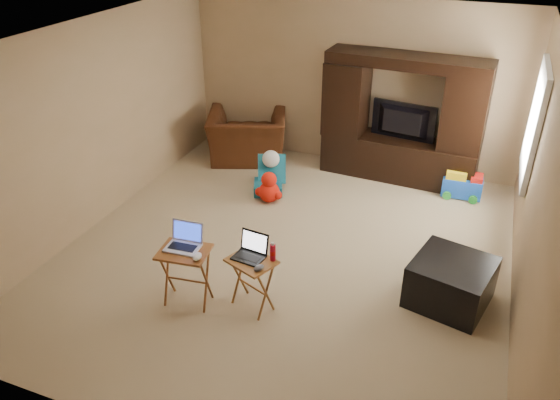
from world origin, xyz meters
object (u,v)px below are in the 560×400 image
at_px(recliner, 247,137).
at_px(mouse_right, 259,268).
at_px(tray_table_right, 252,284).
at_px(mouse_left, 197,257).
at_px(child_rocker, 268,176).
at_px(tray_table_left, 187,277).
at_px(water_bottle, 273,253).
at_px(laptop_left, 182,238).
at_px(plush_toy, 269,187).
at_px(laptop_right, 248,248).
at_px(entertainment_center, 402,119).
at_px(push_toy, 462,184).
at_px(television, 401,123).
at_px(ottoman, 451,282).

relative_size(recliner, mouse_right, 10.09).
relative_size(tray_table_right, mouse_left, 4.46).
bearing_deg(child_rocker, recliner, 106.58).
bearing_deg(tray_table_left, water_bottle, 9.79).
bearing_deg(laptop_left, plush_toy, 85.95).
height_order(recliner, laptop_right, laptop_right).
distance_m(recliner, mouse_right, 3.77).
bearing_deg(water_bottle, laptop_left, -165.61).
distance_m(plush_toy, mouse_left, 2.39).
height_order(tray_table_left, laptop_left, laptop_left).
distance_m(entertainment_center, push_toy, 1.23).
bearing_deg(laptop_right, plush_toy, 113.97).
relative_size(child_rocker, mouse_right, 4.50).
bearing_deg(tray_table_left, plush_toy, 83.86).
relative_size(tray_table_right, water_bottle, 3.25).
xyz_separation_m(television, ottoman, (1.05, -2.64, -0.63)).
height_order(child_rocker, tray_table_left, tray_table_left).
relative_size(television, mouse_right, 7.92).
distance_m(push_toy, laptop_left, 4.18).
relative_size(television, plush_toy, 2.07).
xyz_separation_m(recliner, mouse_right, (1.65, -3.38, 0.22)).
height_order(television, ottoman, television).
relative_size(push_toy, tray_table_right, 0.94).
height_order(plush_toy, push_toy, plush_toy).
height_order(entertainment_center, water_bottle, entertainment_center).
relative_size(recliner, laptop_right, 3.92).
bearing_deg(tray_table_right, mouse_left, -130.22).
relative_size(television, tray_table_right, 1.61).
xyz_separation_m(child_rocker, mouse_left, (0.34, -2.59, 0.40)).
bearing_deg(recliner, child_rocker, 107.79).
xyz_separation_m(mouse_left, water_bottle, (0.65, 0.32, 0.00)).
distance_m(television, tray_table_left, 3.95).
distance_m(television, tray_table_right, 3.60).
distance_m(laptop_left, mouse_left, 0.26).
bearing_deg(mouse_right, recliner, 116.11).
relative_size(tray_table_right, laptop_left, 1.73).
bearing_deg(mouse_right, plush_toy, 110.13).
distance_m(recliner, water_bottle, 3.62).
height_order(television, laptop_left, television).
height_order(entertainment_center, plush_toy, entertainment_center).
relative_size(recliner, push_toy, 2.19).
distance_m(child_rocker, push_toy, 2.70).
bearing_deg(water_bottle, recliner, 118.39).
bearing_deg(child_rocker, laptop_left, -109.06).
height_order(recliner, push_toy, recliner).
bearing_deg(entertainment_center, mouse_left, -105.28).
distance_m(child_rocker, laptop_right, 2.48).
relative_size(plush_toy, laptop_left, 1.35).
height_order(ottoman, laptop_left, laptop_left).
bearing_deg(tray_table_right, laptop_left, -146.24).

